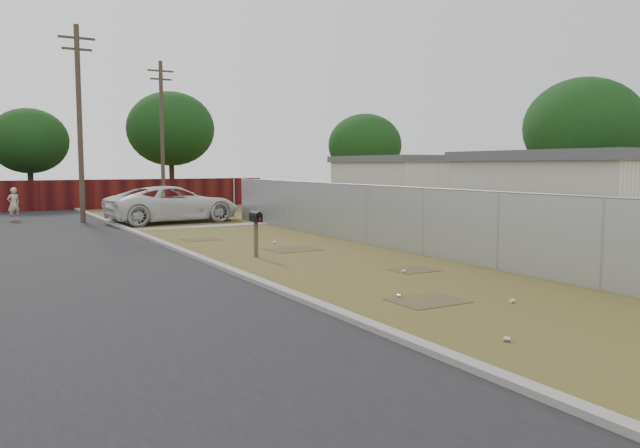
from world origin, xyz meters
TOP-DOWN VIEW (x-y plane):
  - ground at (0.00, 0.00)m, footprint 120.00×120.00m
  - street at (-6.76, 8.05)m, footprint 15.10×60.00m
  - chainlink_fence at (3.12, 1.03)m, footprint 0.10×27.06m
  - privacy_fence at (-6.00, 25.00)m, footprint 30.00×0.12m
  - utility_poles at (-3.67, 20.67)m, footprint 12.60×8.24m
  - houses at (9.70, 3.13)m, footprint 9.30×17.24m
  - horizon_trees at (0.84, 23.56)m, footprint 33.32×31.94m
  - mailbox at (-1.38, 2.09)m, footprint 0.20×0.58m
  - pickup_truck at (-0.24, 14.23)m, footprint 6.41×3.49m
  - pedestrian at (-6.72, 18.70)m, footprint 0.69×0.58m
  - scattered_litter at (-0.19, -3.14)m, footprint 2.45×12.64m

SIDE VIEW (x-z plane):
  - ground at x=0.00m, z-range 0.00..0.00m
  - street at x=-6.76m, z-range -0.04..0.08m
  - scattered_litter at x=-0.19m, z-range 0.01..0.08m
  - chainlink_fence at x=3.12m, z-range -0.21..1.81m
  - pedestrian at x=-6.72m, z-range 0.00..1.61m
  - pickup_truck at x=-0.24m, z-range 0.00..1.71m
  - privacy_fence at x=-6.00m, z-range 0.00..1.80m
  - mailbox at x=-1.38m, z-range 0.39..1.73m
  - houses at x=9.70m, z-range 0.01..3.11m
  - horizon_trees at x=0.84m, z-range 0.74..8.52m
  - utility_poles at x=-3.67m, z-range 0.19..9.19m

